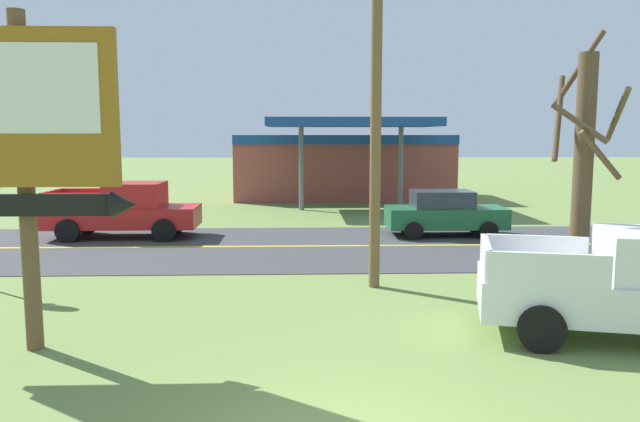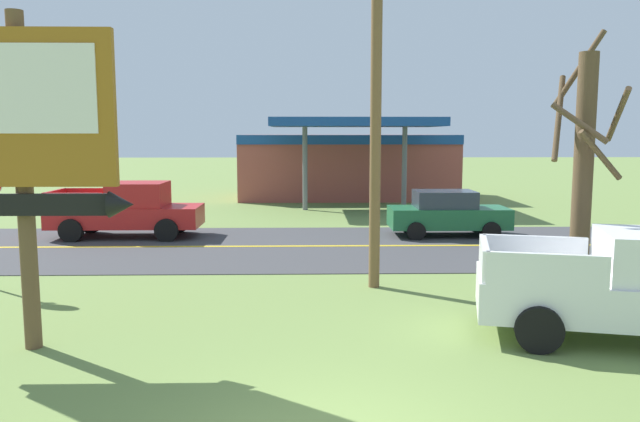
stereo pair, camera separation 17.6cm
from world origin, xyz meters
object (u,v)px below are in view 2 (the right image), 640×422
Objects in this scene: bare_tree at (583,174)px; pickup_red_on_road at (128,210)px; utility_pole at (376,84)px; pickup_white_parked_on_lawn at (634,288)px; gas_station at (347,164)px; motel_sign at (21,133)px; car_green_mid_lane at (447,213)px.

pickup_red_on_road is at bearing 143.10° from bare_tree.
pickup_white_parked_on_lawn is at bearing -43.89° from utility_pole.
bare_tree is 2.93m from pickup_white_parked_on_lawn.
pickup_white_parked_on_lawn is (3.41, -24.83, -0.98)m from gas_station.
motel_sign is 7.64m from utility_pole.
motel_sign is at bearing -129.93° from car_green_mid_lane.
motel_sign reaches higher than car_green_mid_lane.
pickup_white_parked_on_lawn is (10.39, 0.26, -2.70)m from motel_sign.
utility_pole is at bearing -91.99° from gas_station.
gas_station is 2.86× the size of car_green_mid_lane.
bare_tree is 1.06× the size of pickup_white_parked_on_lawn.
pickup_white_parked_on_lawn and pickup_red_on_road have the same top height.
pickup_red_on_road reaches higher than car_green_mid_lane.
motel_sign is at bearing -81.81° from pickup_red_on_road.
bare_tree is 15.21m from pickup_red_on_road.
pickup_white_parked_on_lawn is at bearing -90.30° from bare_tree.
utility_pole is 0.75× the size of gas_station.
gas_station is 13.82m from car_green_mid_lane.
pickup_red_on_road is at bearing 137.20° from utility_pole.
pickup_white_parked_on_lawn reaches higher than car_green_mid_lane.
bare_tree reaches higher than gas_station.
bare_tree is 22.85m from gas_station.
car_green_mid_lane is at bearing 64.91° from utility_pole.
bare_tree is at bearing -81.37° from gas_station.
utility_pole reaches higher than car_green_mid_lane.
utility_pole is at bearing -115.09° from car_green_mid_lane.
pickup_red_on_road is 11.36m from car_green_mid_lane.
bare_tree is 1.12× the size of pickup_red_on_road.
pickup_red_on_road is at bearing 98.19° from motel_sign.
motel_sign is 0.62× the size of utility_pole.
motel_sign is at bearing -166.41° from bare_tree.
car_green_mid_lane is at bearing 0.00° from pickup_red_on_road.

